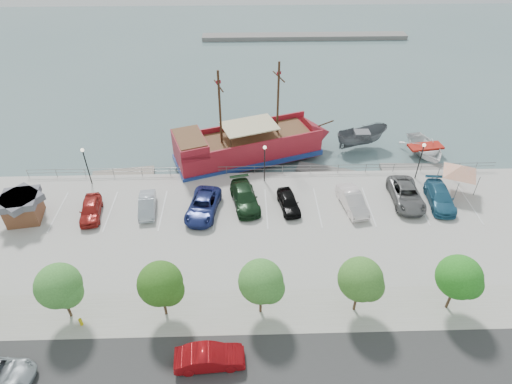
{
  "coord_description": "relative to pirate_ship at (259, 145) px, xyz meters",
  "views": [
    {
      "loc": [
        -1.88,
        -29.73,
        26.59
      ],
      "look_at": [
        -1.0,
        2.0,
        2.0
      ],
      "focal_mm": 30.0,
      "sensor_mm": 36.0,
      "label": 1
    }
  ],
  "objects": [
    {
      "name": "tree_e",
      "position": [
        6.5,
        -22.09,
        2.29
      ],
      "size": [
        3.3,
        3.2,
        5.0
      ],
      "color": "#473321",
      "rests_on": "sidewalk"
    },
    {
      "name": "ground",
      "position": [
        0.35,
        -12.02,
        -2.0
      ],
      "size": [
        160.0,
        160.0,
        0.0
      ],
      "primitive_type": "plane",
      "color": "slate"
    },
    {
      "name": "patrol_boat",
      "position": [
        12.31,
        2.29,
        -0.76
      ],
      "size": [
        6.86,
        4.04,
        2.49
      ],
      "primitive_type": "imported",
      "rotation": [
        0.0,
        0.0,
        1.84
      ],
      "color": "#56595E",
      "rests_on": "ground"
    },
    {
      "name": "lamp_post_left",
      "position": [
        -17.65,
        -5.52,
        1.94
      ],
      "size": [
        0.36,
        0.36,
        4.28
      ],
      "color": "black",
      "rests_on": "land_slab"
    },
    {
      "name": "tree_d",
      "position": [
        -0.5,
        -22.09,
        2.29
      ],
      "size": [
        3.3,
        3.2,
        5.0
      ],
      "color": "#473321",
      "rests_on": "sidewalk"
    },
    {
      "name": "sidewalk",
      "position": [
        0.35,
        -22.02,
        -0.99
      ],
      "size": [
        100.0,
        4.0,
        0.05
      ],
      "primitive_type": "cube",
      "color": "#9E9A8B",
      "rests_on": "land_slab"
    },
    {
      "name": "parked_car_d",
      "position": [
        -1.72,
        -9.28,
        -0.19
      ],
      "size": [
        3.38,
        5.96,
        1.63
      ],
      "primitive_type": "imported",
      "rotation": [
        0.0,
        0.0,
        0.2
      ],
      "color": "black",
      "rests_on": "land_slab"
    },
    {
      "name": "shed",
      "position": [
        -22.22,
        -10.89,
        0.4
      ],
      "size": [
        3.66,
        3.66,
        2.63
      ],
      "rotation": [
        0.0,
        0.0,
        0.16
      ],
      "color": "brown",
      "rests_on": "land_slab"
    },
    {
      "name": "canopy_tent",
      "position": [
        19.58,
        -7.78,
        2.12
      ],
      "size": [
        5.58,
        5.58,
        3.59
      ],
      "rotation": [
        0.0,
        0.0,
        0.37
      ],
      "color": "slate",
      "rests_on": "land_slab"
    },
    {
      "name": "parked_car_b",
      "position": [
        -11.04,
        -10.05,
        -0.31
      ],
      "size": [
        1.94,
        4.35,
        1.38
      ],
      "primitive_type": "imported",
      "rotation": [
        0.0,
        0.0,
        0.12
      ],
      "color": "#ABB5BF",
      "rests_on": "land_slab"
    },
    {
      "name": "far_shore",
      "position": [
        10.35,
        42.98,
        -1.6
      ],
      "size": [
        40.0,
        3.0,
        0.8
      ],
      "primitive_type": "cube",
      "color": "slate",
      "rests_on": "ground"
    },
    {
      "name": "parked_car_a",
      "position": [
        -16.21,
        -10.62,
        -0.25
      ],
      "size": [
        2.44,
        4.66,
        1.51
      ],
      "primitive_type": "imported",
      "rotation": [
        0.0,
        0.0,
        0.15
      ],
      "color": "maroon",
      "rests_on": "land_slab"
    },
    {
      "name": "dock_west",
      "position": [
        -15.12,
        -2.82,
        -1.81
      ],
      "size": [
        6.87,
        2.81,
        0.38
      ],
      "primitive_type": "cube",
      "rotation": [
        0.0,
        0.0,
        0.14
      ],
      "color": "gray",
      "rests_on": "ground"
    },
    {
      "name": "fire_hydrant",
      "position": [
        -13.63,
        -22.82,
        -0.61
      ],
      "size": [
        0.25,
        0.25,
        0.72
      ],
      "rotation": [
        0.0,
        0.0,
        -0.23
      ],
      "color": "gold",
      "rests_on": "sidewalk"
    },
    {
      "name": "parked_car_f",
      "position": [
        8.62,
        -10.1,
        -0.2
      ],
      "size": [
        2.54,
        5.13,
        1.62
      ],
      "primitive_type": "imported",
      "rotation": [
        0.0,
        0.0,
        0.18
      ],
      "color": "white",
      "rests_on": "land_slab"
    },
    {
      "name": "dock_mid",
      "position": [
        7.34,
        -2.82,
        -1.82
      ],
      "size": [
        6.63,
        3.76,
        0.36
      ],
      "primitive_type": "cube",
      "rotation": [
        0.0,
        0.0,
        -0.32
      ],
      "color": "slate",
      "rests_on": "ground"
    },
    {
      "name": "parked_car_h",
      "position": [
        17.28,
        -9.73,
        -0.23
      ],
      "size": [
        2.65,
        5.53,
        1.55
      ],
      "primitive_type": "imported",
      "rotation": [
        0.0,
        0.0,
        -0.09
      ],
      "color": "#266282",
      "rests_on": "land_slab"
    },
    {
      "name": "tree_b",
      "position": [
        -14.5,
        -22.09,
        2.29
      ],
      "size": [
        3.3,
        3.2,
        5.0
      ],
      "color": "#473321",
      "rests_on": "sidewalk"
    },
    {
      "name": "street_sedan",
      "position": [
        -4.15,
        -26.13,
        -0.24
      ],
      "size": [
        4.74,
        1.95,
        1.53
      ],
      "primitive_type": "imported",
      "rotation": [
        0.0,
        0.0,
        1.64
      ],
      "color": "maroon",
      "rests_on": "street"
    },
    {
      "name": "tree_c",
      "position": [
        -7.5,
        -22.09,
        2.29
      ],
      "size": [
        3.3,
        3.2,
        5.0
      ],
      "color": "#473321",
      "rests_on": "sidewalk"
    },
    {
      "name": "dock_east",
      "position": [
        17.16,
        -2.82,
        -1.8
      ],
      "size": [
        7.16,
        2.32,
        0.4
      ],
      "primitive_type": "cube",
      "rotation": [
        0.0,
        0.0,
        -0.04
      ],
      "color": "gray",
      "rests_on": "ground"
    },
    {
      "name": "tree_f",
      "position": [
        13.5,
        -22.09,
        2.29
      ],
      "size": [
        3.3,
        3.2,
        5.0
      ],
      "color": "#473321",
      "rests_on": "sidewalk"
    },
    {
      "name": "parked_car_c",
      "position": [
        -5.67,
        -10.45,
        -0.21
      ],
      "size": [
        3.53,
        6.08,
        1.59
      ],
      "primitive_type": "imported",
      "rotation": [
        0.0,
        0.0,
        -0.16
      ],
      "color": "navy",
      "rests_on": "land_slab"
    },
    {
      "name": "lamp_post_right",
      "position": [
        16.35,
        -5.52,
        1.94
      ],
      "size": [
        0.36,
        0.36,
        4.28
      ],
      "color": "black",
      "rests_on": "land_slab"
    },
    {
      "name": "lamp_post_mid",
      "position": [
        0.35,
        -5.52,
        1.94
      ],
      "size": [
        0.36,
        0.36,
        4.28
      ],
      "color": "black",
      "rests_on": "land_slab"
    },
    {
      "name": "parked_car_e",
      "position": [
        2.5,
        -9.99,
        -0.3
      ],
      "size": [
        2.34,
        4.38,
        1.42
      ],
      "primitive_type": "imported",
      "rotation": [
        0.0,
        0.0,
        0.17
      ],
      "color": "black",
      "rests_on": "land_slab"
    },
    {
      "name": "pirate_ship",
      "position": [
        0.0,
        0.0,
        0.0
      ],
      "size": [
        19.29,
        10.92,
        11.97
      ],
      "rotation": [
        0.0,
        0.0,
        0.33
      ],
      "color": "maroon",
      "rests_on": "ground"
    },
    {
      "name": "parked_car_g",
      "position": [
        14.08,
        -9.31,
        -0.19
      ],
      "size": [
        2.87,
        5.94,
        1.63
      ],
      "primitive_type": "imported",
      "rotation": [
        0.0,
        0.0,
        -0.03
      ],
      "color": "slate",
      "rests_on": "land_slab"
    },
    {
      "name": "speedboat",
      "position": [
        19.6,
        0.63,
        -1.34
      ],
      "size": [
        5.5,
        7.03,
        1.33
      ],
      "primitive_type": "imported",
      "rotation": [
        0.0,
        0.0,
        0.15
      ],
      "color": "white",
      "rests_on": "ground"
    },
    {
      "name": "seawall_railing",
      "position": [
        0.35,
        -4.22,
        -0.48
      ],
      "size": [
        50.0,
        0.06,
        1.0
      ],
      "color": "slate",
      "rests_on": "land_slab"
    }
  ]
}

